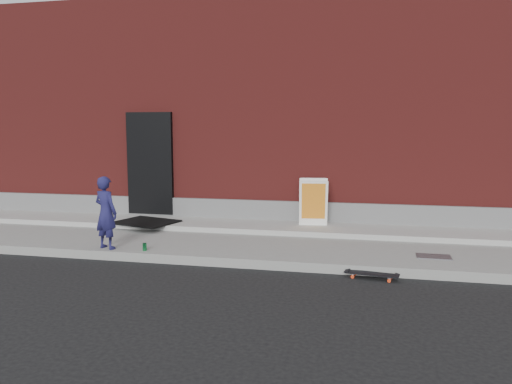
% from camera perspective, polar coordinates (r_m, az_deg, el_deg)
% --- Properties ---
extents(ground, '(80.00, 80.00, 0.00)m').
position_cam_1_polar(ground, '(7.90, -3.20, -8.63)').
color(ground, black).
rests_on(ground, ground).
extents(sidewalk, '(20.00, 3.00, 0.15)m').
position_cam_1_polar(sidewalk, '(9.29, -0.72, -5.74)').
color(sidewalk, gray).
rests_on(sidewalk, ground).
extents(apron, '(20.00, 1.20, 0.10)m').
position_cam_1_polar(apron, '(10.12, 0.43, -3.94)').
color(apron, gray).
rests_on(apron, sidewalk).
extents(building, '(20.00, 8.10, 5.00)m').
position_cam_1_polar(building, '(14.47, 4.22, 8.52)').
color(building, maroon).
rests_on(building, ground).
extents(child, '(0.52, 0.42, 1.23)m').
position_cam_1_polar(child, '(8.74, -16.79, -2.27)').
color(child, '#1C1B4C').
rests_on(child, sidewalk).
extents(skateboard, '(0.77, 0.32, 0.08)m').
position_cam_1_polar(skateboard, '(7.50, 13.08, -9.13)').
color(skateboard, red).
rests_on(skateboard, ground).
extents(pizza_sign, '(0.63, 0.72, 0.93)m').
position_cam_1_polar(pizza_sign, '(10.05, 6.57, -1.08)').
color(pizza_sign, white).
rests_on(pizza_sign, apron).
extents(soda_can, '(0.09, 0.09, 0.12)m').
position_cam_1_polar(soda_can, '(8.53, -12.61, -6.15)').
color(soda_can, '#197E3B').
rests_on(soda_can, sidewalk).
extents(doormat, '(1.36, 1.21, 0.03)m').
position_cam_1_polar(doormat, '(10.48, -12.44, -3.36)').
color(doormat, black).
rests_on(doormat, apron).
extents(utility_plate, '(0.53, 0.35, 0.02)m').
position_cam_1_polar(utility_plate, '(8.41, 19.65, -6.96)').
color(utility_plate, '#5A595F').
rests_on(utility_plate, sidewalk).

